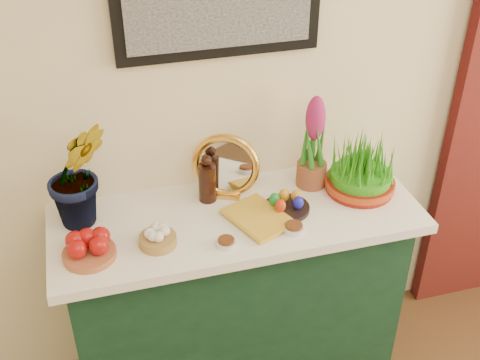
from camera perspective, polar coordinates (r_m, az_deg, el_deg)
name	(u,v)px	position (r m, az deg, el deg)	size (l,w,h in m)	color
sideboard	(237,301)	(2.59, -0.30, -11.40)	(1.30, 0.45, 0.85)	#143822
tablecloth	(236,217)	(2.30, -0.34, -3.50)	(1.40, 0.55, 0.04)	white
hyacinth_green	(75,158)	(2.17, -15.35, 2.05)	(0.27, 0.23, 0.55)	#2A7720
apple_bowl	(88,248)	(2.12, -14.18, -6.30)	(0.21, 0.21, 0.09)	#A85733
garlic_basket	(158,238)	(2.14, -7.83, -5.43)	(0.15, 0.15, 0.07)	#A17941
vinegar_cruet	(207,181)	(2.31, -3.13, -0.06)	(0.07, 0.07, 0.20)	black
mirror	(226,167)	(2.31, -1.37, 1.28)	(0.27, 0.16, 0.27)	gold
book	(239,226)	(2.19, -0.10, -4.43)	(0.16, 0.24, 0.03)	gold
spice_dish_left	(226,243)	(2.13, -1.32, -5.95)	(0.07, 0.07, 0.03)	silver
spice_dish_right	(294,228)	(2.20, 5.12, -4.56)	(0.08, 0.08, 0.03)	silver
egg_plate	(287,204)	(2.29, 4.44, -2.29)	(0.23, 0.23, 0.07)	black
hyacinth_pink	(313,146)	(2.37, 6.96, 3.17)	(0.12, 0.12, 0.39)	brown
wheatgrass_sabzeh	(362,169)	(2.40, 11.45, 1.02)	(0.28, 0.28, 0.23)	maroon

